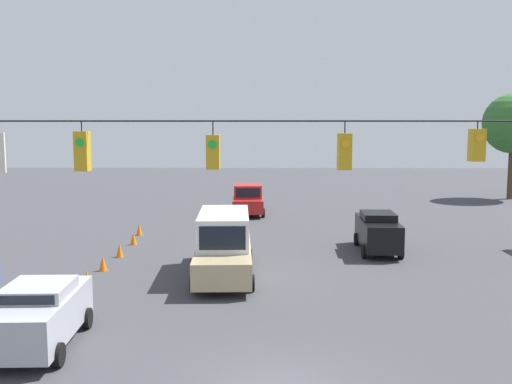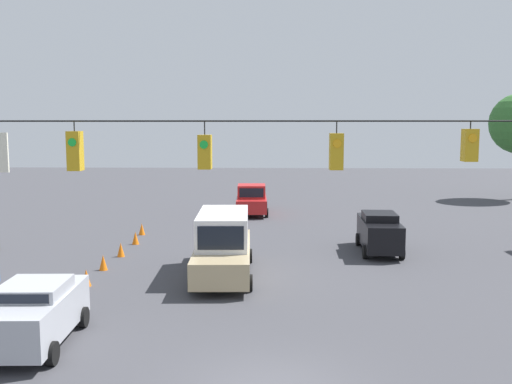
% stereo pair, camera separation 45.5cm
% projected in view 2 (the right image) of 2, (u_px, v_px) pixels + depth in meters
% --- Properties ---
extents(overhead_signal_span, '(23.37, 0.38, 7.17)m').
position_uv_depth(overhead_signal_span, '(266.00, 198.00, 13.99)').
color(overhead_signal_span, '#4C473D').
rests_on(overhead_signal_span, ground_plane).
extents(pickup_truck_red_withflow_deep, '(2.42, 5.64, 2.12)m').
position_uv_depth(pickup_truck_red_withflow_deep, '(252.00, 200.00, 40.43)').
color(pickup_truck_red_withflow_deep, red).
rests_on(pickup_truck_red_withflow_deep, ground_plane).
extents(sedan_silver_parked_shoulder, '(2.24, 4.45, 1.84)m').
position_uv_depth(sedan_silver_parked_shoulder, '(35.00, 312.00, 16.32)').
color(sedan_silver_parked_shoulder, '#A8AAB2').
rests_on(sedan_silver_parked_shoulder, ground_plane).
extents(sedan_black_oncoming_far, '(2.07, 4.63, 1.98)m').
position_uv_depth(sedan_black_oncoming_far, '(379.00, 232.00, 28.23)').
color(sedan_black_oncoming_far, black).
rests_on(sedan_black_oncoming_far, ground_plane).
extents(box_truck_tan_withflow_mid, '(2.65, 6.98, 2.64)m').
position_uv_depth(box_truck_tan_withflow_mid, '(223.00, 244.00, 23.93)').
color(box_truck_tan_withflow_mid, tan).
rests_on(box_truck_tan_withflow_mid, ground_plane).
extents(traffic_cone_nearest, '(0.36, 0.36, 0.68)m').
position_uv_depth(traffic_cone_nearest, '(59.00, 301.00, 19.41)').
color(traffic_cone_nearest, orange).
rests_on(traffic_cone_nearest, ground_plane).
extents(traffic_cone_second, '(0.36, 0.36, 0.68)m').
position_uv_depth(traffic_cone_second, '(86.00, 278.00, 22.32)').
color(traffic_cone_second, orange).
rests_on(traffic_cone_second, ground_plane).
extents(traffic_cone_third, '(0.36, 0.36, 0.68)m').
position_uv_depth(traffic_cone_third, '(103.00, 262.00, 24.79)').
color(traffic_cone_third, orange).
rests_on(traffic_cone_third, ground_plane).
extents(traffic_cone_fourth, '(0.36, 0.36, 0.68)m').
position_uv_depth(traffic_cone_fourth, '(121.00, 250.00, 27.31)').
color(traffic_cone_fourth, orange).
rests_on(traffic_cone_fourth, ground_plane).
extents(traffic_cone_fifth, '(0.36, 0.36, 0.68)m').
position_uv_depth(traffic_cone_fifth, '(135.00, 238.00, 30.14)').
color(traffic_cone_fifth, orange).
rests_on(traffic_cone_fifth, ground_plane).
extents(traffic_cone_farthest, '(0.36, 0.36, 0.68)m').
position_uv_depth(traffic_cone_farthest, '(142.00, 229.00, 32.72)').
color(traffic_cone_farthest, orange).
rests_on(traffic_cone_farthest, ground_plane).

